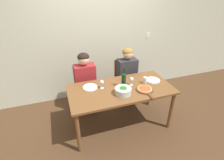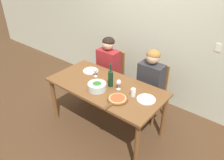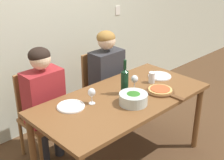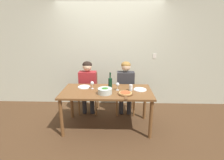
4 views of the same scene
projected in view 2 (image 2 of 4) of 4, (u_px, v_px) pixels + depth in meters
The scene contains 15 objects.
ground_plane at pixel (106, 126), 3.52m from camera, with size 40.00×40.00×0.00m, color #4C331E.
back_wall at pixel (152, 26), 3.64m from camera, with size 10.00×0.06×2.70m.
dining_table at pixel (106, 91), 3.17m from camera, with size 1.70×0.83×0.76m.
chair_left at pixel (112, 74), 4.01m from camera, with size 0.42×0.42×0.91m.
chair_right at pixel (152, 89), 3.55m from camera, with size 0.42×0.42×0.91m.
person_woman at pixel (108, 64), 3.81m from camera, with size 0.47×0.51×1.21m.
person_man at pixel (150, 79), 3.35m from camera, with size 0.47×0.51×1.21m.
wine_bottle at pixel (111, 78), 3.05m from camera, with size 0.07×0.07×0.35m.
broccoli_bowl at pixel (97, 86), 3.01m from camera, with size 0.26×0.26×0.11m.
dinner_plate_left at pixel (91, 71), 3.50m from camera, with size 0.25×0.25×0.02m.
dinner_plate_right at pixel (146, 99), 2.82m from camera, with size 0.25×0.25×0.02m.
pizza_on_board at pixel (117, 99), 2.81m from camera, with size 0.27×0.41×0.04m.
wine_glass_left at pixel (95, 70), 3.30m from camera, with size 0.07×0.07×0.15m.
wine_glass_right at pixel (119, 83), 2.99m from camera, with size 0.07×0.07×0.15m.
water_tumbler at pixel (133, 92), 2.87m from camera, with size 0.07×0.07×0.11m.
Camera 2 is at (1.73, -2.01, 2.43)m, focal length 35.00 mm.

